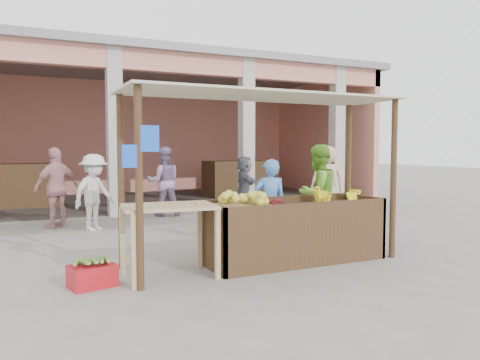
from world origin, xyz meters
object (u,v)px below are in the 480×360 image
vendor_blue (270,202)px  motorcycle (244,206)px  fruit_stall (294,233)px  side_table (169,216)px  red_crate (92,276)px  vendor_green (318,191)px

vendor_blue → motorcycle: (0.33, 1.63, -0.27)m
fruit_stall → side_table: bearing=-177.4°
fruit_stall → red_crate: bearing=-178.4°
vendor_blue → motorcycle: vendor_blue is taller
side_table → vendor_green: 3.22m
red_crate → vendor_blue: size_ratio=0.33×
side_table → red_crate: (-0.95, 0.01, -0.65)m
fruit_stall → vendor_green: 1.61m
fruit_stall → motorcycle: (0.36, 2.39, 0.11)m
motorcycle → fruit_stall: bearing=177.0°
vendor_green → fruit_stall: bearing=30.8°
vendor_green → motorcycle: size_ratio=0.91×
vendor_green → side_table: bearing=8.7°
side_table → red_crate: 1.15m
red_crate → motorcycle: size_ratio=0.26×
vendor_blue → motorcycle: bearing=-87.5°
side_table → red_crate: size_ratio=2.40×
vendor_green → motorcycle: bearing=-72.0°
vendor_blue → side_table: bearing=37.9°
fruit_stall → red_crate: fruit_stall is taller
side_table → motorcycle: 3.36m
red_crate → vendor_green: size_ratio=0.28×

